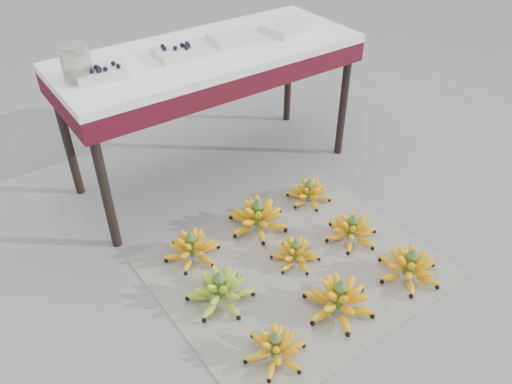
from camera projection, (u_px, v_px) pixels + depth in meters
ground at (308, 272)px, 2.35m from camera, size 60.00×60.00×0.00m
newspaper_mat at (295, 267)px, 2.37m from camera, size 1.27×1.08×0.01m
bunch_front_left at (275, 348)px, 1.95m from camera, size 0.32×0.32×0.15m
bunch_front_center at (339, 299)px, 2.13m from camera, size 0.31×0.31×0.19m
bunch_front_right at (409, 267)px, 2.28m from camera, size 0.38×0.38×0.18m
bunch_mid_left at (220, 290)px, 2.17m from camera, size 0.37×0.37×0.18m
bunch_mid_center at (295, 253)px, 2.37m from camera, size 0.25×0.25×0.14m
bunch_mid_right at (352, 231)px, 2.49m from camera, size 0.35×0.35×0.16m
bunch_back_left at (192, 248)px, 2.39m from camera, size 0.35×0.35×0.16m
bunch_back_center at (258, 217)px, 2.56m from camera, size 0.32×0.32×0.19m
bunch_back_right at (309, 193)px, 2.75m from camera, size 0.26×0.26×0.15m
vendor_table at (210, 64)px, 2.61m from camera, size 1.60×0.64×0.77m
tray_far_left at (101, 72)px, 2.26m from camera, size 0.26×0.20×0.06m
tray_left at (180, 52)px, 2.46m from camera, size 0.25×0.18×0.06m
tray_right at (235, 38)px, 2.61m from camera, size 0.27×0.21×0.04m
tray_far_right at (288, 27)px, 2.74m from camera, size 0.31×0.24×0.04m
glass_jar at (76, 62)px, 2.20m from camera, size 0.15×0.15×0.16m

